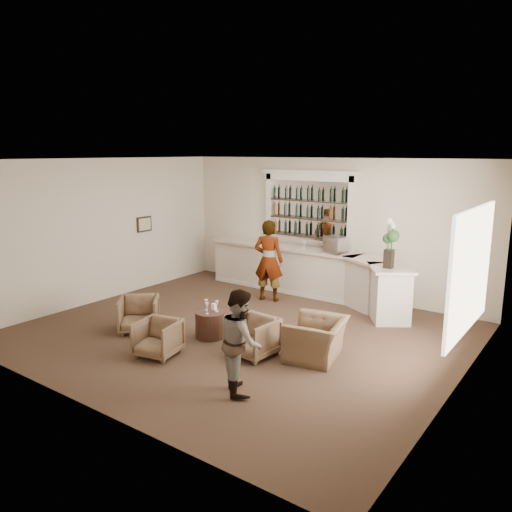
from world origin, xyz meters
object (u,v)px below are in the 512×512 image
(bar_counter, at_px, (311,273))
(sommelier, at_px, (269,261))
(espresso_machine, at_px, (336,245))
(flower_vase, at_px, (390,240))
(armchair_far, at_px, (316,339))
(armchair_center, at_px, (158,338))
(armchair_right, at_px, (253,337))
(cocktail_table, at_px, (210,324))
(armchair_left, at_px, (139,314))
(guest, at_px, (241,341))

(bar_counter, xyz_separation_m, sommelier, (-0.63, -0.88, 0.38))
(sommelier, xyz_separation_m, espresso_machine, (1.29, 0.83, 0.38))
(espresso_machine, height_order, flower_vase, flower_vase)
(sommelier, bearing_deg, espresso_machine, -162.66)
(armchair_far, distance_m, flower_vase, 2.84)
(armchair_center, relative_size, armchair_right, 0.93)
(sommelier, distance_m, armchair_center, 3.88)
(armchair_center, xyz_separation_m, armchair_right, (1.32, 0.95, 0.02))
(cocktail_table, bearing_deg, flower_vase, 49.77)
(armchair_left, distance_m, armchair_center, 1.35)
(armchair_center, distance_m, espresso_machine, 4.86)
(cocktail_table, relative_size, guest, 0.37)
(cocktail_table, bearing_deg, sommelier, 100.07)
(cocktail_table, distance_m, sommelier, 2.76)
(cocktail_table, relative_size, armchair_far, 0.54)
(sommelier, distance_m, flower_vase, 2.93)
(sommelier, height_order, armchair_right, sommelier)
(armchair_left, height_order, armchair_right, armchair_left)
(cocktail_table, distance_m, armchair_left, 1.46)
(bar_counter, relative_size, armchair_right, 7.65)
(bar_counter, bearing_deg, flower_vase, -18.23)
(guest, bearing_deg, armchair_far, -56.09)
(bar_counter, relative_size, armchair_left, 7.61)
(armchair_far, bearing_deg, guest, -22.92)
(armchair_right, height_order, espresso_machine, espresso_machine)
(espresso_machine, bearing_deg, bar_counter, -169.79)
(guest, xyz_separation_m, armchair_right, (-0.61, 1.13, -0.43))
(guest, height_order, armchair_right, guest)
(espresso_machine, bearing_deg, armchair_center, -87.35)
(armchair_far, xyz_separation_m, espresso_machine, (-1.27, 3.15, 1.00))
(bar_counter, bearing_deg, cocktail_table, -92.62)
(bar_counter, xyz_separation_m, espresso_machine, (0.67, -0.05, 0.76))
(armchair_left, bearing_deg, armchair_center, -68.78)
(armchair_center, xyz_separation_m, espresso_machine, (0.98, 4.65, 1.02))
(flower_vase, bearing_deg, bar_counter, 161.77)
(guest, distance_m, espresso_machine, 4.95)
(espresso_machine, bearing_deg, armchair_far, -53.46)
(bar_counter, relative_size, armchair_center, 8.24)
(bar_counter, bearing_deg, sommelier, -125.39)
(cocktail_table, relative_size, sommelier, 0.30)
(armchair_right, bearing_deg, armchair_far, 35.46)
(armchair_far, height_order, espresso_machine, espresso_machine)
(cocktail_table, height_order, armchair_far, armchair_far)
(guest, height_order, armchair_center, guest)
(sommelier, xyz_separation_m, armchair_right, (1.63, -2.87, -0.62))
(armchair_center, distance_m, armchair_far, 2.70)
(flower_vase, bearing_deg, armchair_center, -122.28)
(sommelier, xyz_separation_m, flower_vase, (2.82, 0.16, 0.75))
(sommelier, relative_size, armchair_left, 2.55)
(guest, xyz_separation_m, armchair_left, (-3.12, 0.81, -0.42))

